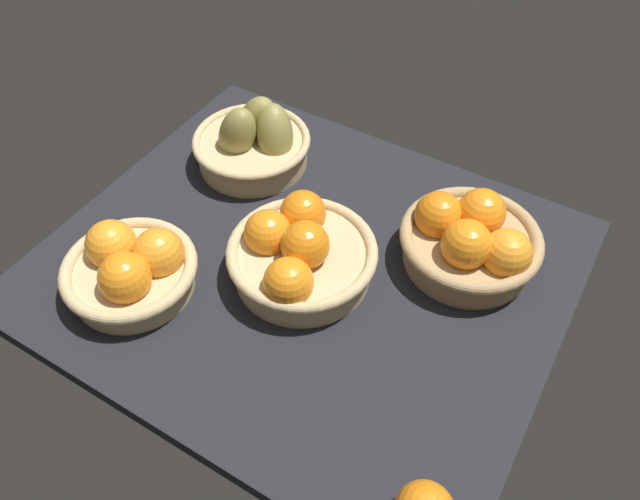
# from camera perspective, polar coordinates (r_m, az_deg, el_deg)

# --- Properties ---
(market_tray) EXTENTS (0.84, 0.72, 0.03)m
(market_tray) POSITION_cam_1_polar(r_m,az_deg,el_deg) (1.07, -1.30, -1.65)
(market_tray) COLOR black
(market_tray) RESTS_ON ground
(basket_near_right_pears) EXTENTS (0.23, 0.23, 0.14)m
(basket_near_right_pears) POSITION_cam_1_polar(r_m,az_deg,el_deg) (1.23, -6.04, 9.71)
(basket_near_right_pears) COLOR tan
(basket_near_right_pears) RESTS_ON market_tray
(basket_near_left) EXTENTS (0.24, 0.24, 0.12)m
(basket_near_left) POSITION_cam_1_polar(r_m,az_deg,el_deg) (1.06, 13.49, 0.88)
(basket_near_left) COLOR tan
(basket_near_left) RESTS_ON market_tray
(basket_far_right) EXTENTS (0.22, 0.22, 0.11)m
(basket_far_right) POSITION_cam_1_polar(r_m,az_deg,el_deg) (1.04, -16.76, -1.57)
(basket_far_right) COLOR tan
(basket_far_right) RESTS_ON market_tray
(basket_center) EXTENTS (0.25, 0.25, 0.12)m
(basket_center) POSITION_cam_1_polar(r_m,az_deg,el_deg) (1.01, -1.95, -0.34)
(basket_center) COLOR tan
(basket_center) RESTS_ON market_tray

